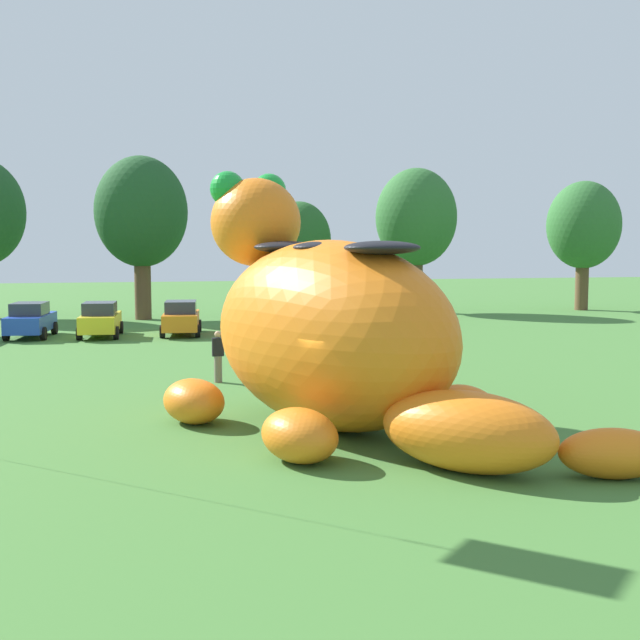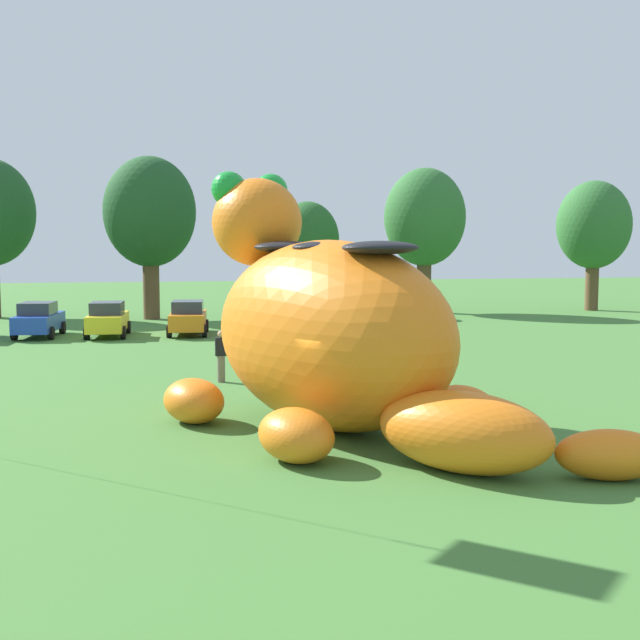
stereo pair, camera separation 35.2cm
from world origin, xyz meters
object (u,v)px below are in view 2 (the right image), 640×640
at_px(spectator_wandering, 289,336).
at_px(spectator_near_inflatable, 283,348).
at_px(giant_inflatable_creature, 329,331).
at_px(spectator_mid_field, 360,352).
at_px(car_orange, 188,318).
at_px(spectator_by_cars, 221,357).
at_px(car_red, 255,316).
at_px(car_yellow, 108,319).
at_px(car_blue, 39,320).

bearing_deg(spectator_wandering, spectator_near_inflatable, -102.62).
distance_m(giant_inflatable_creature, spectator_mid_field, 7.90).
height_order(car_orange, spectator_wandering, car_orange).
bearing_deg(spectator_by_cars, spectator_wandering, 60.02).
xyz_separation_m(car_red, spectator_wandering, (0.36, -8.69, -0.01)).
relative_size(car_yellow, car_red, 0.99).
bearing_deg(spectator_mid_field, car_yellow, 123.84).
bearing_deg(car_orange, spectator_mid_field, -68.82).
bearing_deg(car_blue, spectator_mid_field, -48.65).
relative_size(car_yellow, spectator_near_inflatable, 2.45).
distance_m(car_red, spectator_near_inflatable, 12.48).
relative_size(car_blue, car_orange, 1.00).
height_order(giant_inflatable_creature, spectator_wandering, giant_inflatable_creature).
xyz_separation_m(car_yellow, spectator_by_cars, (4.52, -14.15, -0.01)).
bearing_deg(car_blue, giant_inflatable_creature, -65.20).
relative_size(car_yellow, spectator_mid_field, 2.45).
distance_m(giant_inflatable_creature, spectator_wandering, 12.63).
bearing_deg(giant_inflatable_creature, car_red, 88.27).
distance_m(spectator_by_cars, spectator_wandering, 6.33).
bearing_deg(spectator_near_inflatable, car_orange, 103.16).
bearing_deg(car_orange, spectator_near_inflatable, -76.84).
distance_m(car_blue, car_yellow, 3.34).
distance_m(car_yellow, spectator_mid_field, 16.71).
xyz_separation_m(car_orange, spectator_by_cars, (0.60, -14.17, -0.01)).
bearing_deg(car_blue, car_red, -2.35).
xyz_separation_m(car_blue, spectator_by_cars, (7.83, -14.61, -0.01)).
relative_size(spectator_by_cars, spectator_wandering, 1.00).
bearing_deg(car_orange, car_red, -0.03).
distance_m(giant_inflatable_creature, car_blue, 23.87).
xyz_separation_m(giant_inflatable_creature, car_yellow, (-6.68, 21.17, -1.55)).
distance_m(car_orange, spectator_by_cars, 14.19).
bearing_deg(spectator_wandering, car_blue, 140.31).
bearing_deg(spectator_wandering, spectator_mid_field, -72.70).
distance_m(giant_inflatable_creature, car_red, 21.25).
relative_size(car_blue, spectator_by_cars, 2.48).
distance_m(car_yellow, spectator_by_cars, 14.86).
bearing_deg(spectator_near_inflatable, spectator_wandering, 77.38).
xyz_separation_m(giant_inflatable_creature, spectator_mid_field, (2.63, 7.28, -1.56)).
distance_m(car_red, spectator_wandering, 8.70).
xyz_separation_m(giant_inflatable_creature, car_blue, (-9.99, 21.62, -1.55)).
xyz_separation_m(giant_inflatable_creature, spectator_near_inflatable, (0.15, 8.72, -1.56)).
relative_size(spectator_near_inflatable, spectator_mid_field, 1.00).
distance_m(spectator_mid_field, spectator_by_cars, 4.79).
height_order(giant_inflatable_creature, car_red, giant_inflatable_creature).
xyz_separation_m(car_red, spectator_near_inflatable, (-0.48, -12.47, -0.01)).
bearing_deg(car_blue, car_orange, -3.44).
xyz_separation_m(spectator_near_inflatable, spectator_wandering, (0.85, 3.78, 0.00)).
bearing_deg(car_orange, spectator_by_cars, -87.57).
xyz_separation_m(spectator_mid_field, spectator_wandering, (-1.62, 5.21, 0.00)).
bearing_deg(car_yellow, spectator_by_cars, -72.29).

